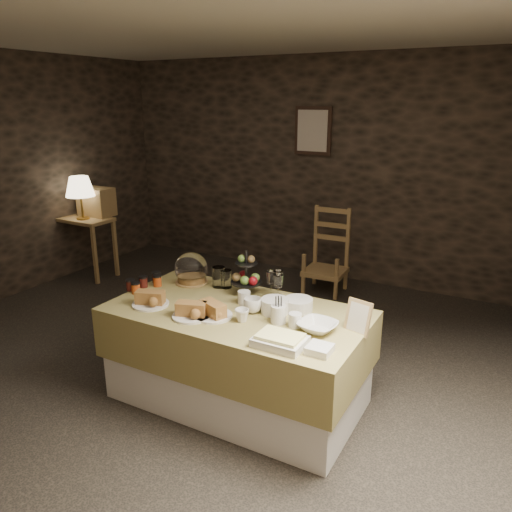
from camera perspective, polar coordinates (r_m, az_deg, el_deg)
The scene contains 27 objects.
ground_plane at distance 4.32m, azimuth -5.40°, elevation -11.66°, with size 5.50×5.00×0.01m, color black.
room_shell at distance 3.82m, azimuth -6.07°, elevation 9.27°, with size 5.52×5.02×2.60m.
buffet_table at distance 3.60m, azimuth -2.17°, elevation -10.56°, with size 1.79×0.95×0.71m.
console_table at distance 6.41m, azimuth -19.01°, elevation 3.04°, with size 0.69×0.39×0.74m.
table_lamp at distance 6.24m, azimuth -19.50°, elevation 7.44°, with size 0.34×0.34×0.51m.
wine_rack at distance 6.43m, azimuth -17.79°, elevation 5.94°, with size 0.42×0.26×0.34m, color #9C7645.
chair at distance 5.70m, azimuth 8.21°, elevation 0.15°, with size 0.46×0.44×0.74m.
framed_picture at distance 6.04m, azimuth 6.52°, elevation 14.04°, with size 0.45×0.04×0.55m.
plate_stack_a at distance 3.41m, azimuth 2.16°, elevation -5.71°, with size 0.19×0.19×0.10m, color silver.
plate_stack_b at distance 3.46m, azimuth 4.85°, elevation -5.55°, with size 0.20×0.20×0.09m, color silver.
cutlery_holder at distance 3.26m, azimuth 2.58°, elevation -6.65°, with size 0.10×0.10×0.12m, color silver.
cup_a at distance 3.41m, azimuth -0.39°, elevation -5.66°, with size 0.13×0.13×0.10m, color silver.
cup_b at distance 3.28m, azimuth -1.62°, elevation -6.79°, with size 0.09×0.09×0.09m, color silver.
mug_c at distance 3.55m, azimuth -1.37°, elevation -4.77°, with size 0.09×0.09×0.10m, color silver.
mug_d at distance 3.22m, azimuth 4.47°, elevation -7.30°, with size 0.08×0.08×0.09m, color silver.
bowl at distance 3.19m, azimuth 7.05°, elevation -7.98°, with size 0.24×0.24×0.06m, color silver.
cake_dome at distance 3.97m, azimuth -7.41°, elevation -1.62°, with size 0.26×0.26×0.26m.
fruit_stand at distance 3.71m, azimuth -1.11°, elevation -2.41°, with size 0.24×0.24×0.33m.
bread_platter_left at distance 3.61m, azimuth -11.99°, elevation -4.92°, with size 0.26×0.26×0.11m.
bread_platter_center at distance 3.37m, azimuth -7.40°, elevation -6.30°, with size 0.26×0.26×0.11m.
bread_platter_right at distance 3.36m, azimuth -4.93°, elevation -6.31°, with size 0.26×0.26×0.11m.
jam_jars at distance 3.94m, azimuth -12.58°, elevation -3.05°, with size 0.18×0.32×0.07m.
tart_dish at distance 2.99m, azimuth 2.75°, elevation -9.61°, with size 0.30×0.22×0.07m.
square_dish at distance 2.93m, azimuth 7.27°, elevation -10.52°, with size 0.14×0.14×0.04m, color silver.
menu_frame at distance 3.20m, azimuth 11.59°, elevation -6.88°, with size 0.17×0.02×0.22m, color #9C7645.
storage_jar_a at distance 3.87m, azimuth -4.28°, elevation -2.40°, with size 0.10×0.10×0.16m, color white.
storage_jar_b at distance 3.86m, azimuth -3.45°, elevation -2.61°, with size 0.09×0.09×0.14m, color white.
Camera 1 is at (2.17, -3.09, 2.10)m, focal length 35.00 mm.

